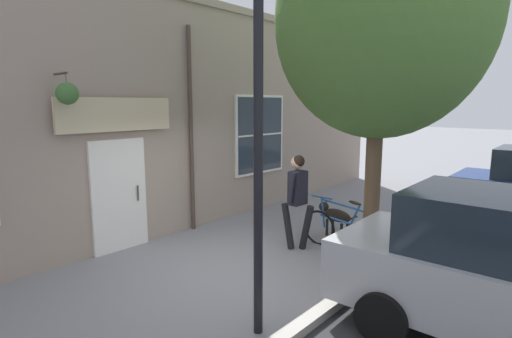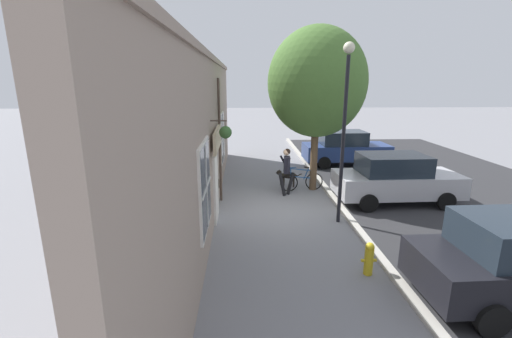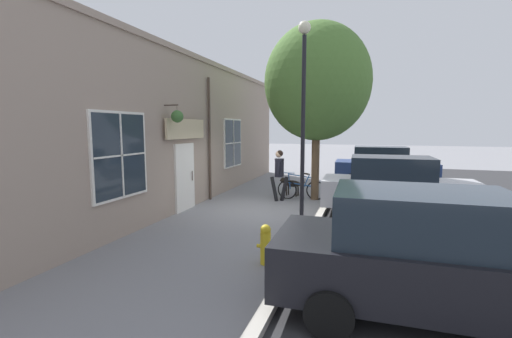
% 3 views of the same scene
% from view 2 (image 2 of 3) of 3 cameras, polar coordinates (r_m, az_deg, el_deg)
% --- Properties ---
extents(ground_plane, '(90.00, 90.00, 0.00)m').
position_cam_2_polar(ground_plane, '(11.74, 4.38, -6.70)').
color(ground_plane, gray).
extents(curb_and_road, '(10.10, 28.00, 0.12)m').
position_cam_2_polar(curb_and_road, '(13.69, 29.60, -5.43)').
color(curb_and_road, '#B2ADA3').
rests_on(curb_and_road, ground_plane).
extents(storefront_facade, '(0.95, 18.00, 4.97)m').
position_cam_2_polar(storefront_facade, '(11.04, -7.57, 5.25)').
color(storefront_facade, gray).
rests_on(storefront_facade, ground_plane).
extents(pedestrian_walking, '(0.64, 0.57, 1.81)m').
position_cam_2_polar(pedestrian_walking, '(12.86, 5.13, 0.34)').
color(pedestrian_walking, black).
rests_on(pedestrian_walking, ground_plane).
extents(dog_on_leash, '(1.07, 0.45, 0.70)m').
position_cam_2_polar(dog_on_leash, '(14.10, 5.22, -1.08)').
color(dog_on_leash, black).
rests_on(dog_on_leash, ground_plane).
extents(street_tree_by_curb, '(3.71, 3.34, 6.22)m').
position_cam_2_polar(street_tree_by_curb, '(13.41, 9.83, 13.41)').
color(street_tree_by_curb, brown).
rests_on(street_tree_by_curb, ground_plane).
extents(leaning_bicycle, '(1.73, 0.21, 1.00)m').
position_cam_2_polar(leaning_bicycle, '(13.70, 7.60, -1.99)').
color(leaning_bicycle, black).
rests_on(leaning_bicycle, ground_plane).
extents(parked_car_mid_block, '(4.34, 2.02, 1.75)m').
position_cam_2_polar(parked_car_mid_block, '(13.07, 22.24, -1.49)').
color(parked_car_mid_block, '#B7B7BC').
rests_on(parked_car_mid_block, ground_plane).
extents(parked_car_far_end, '(4.34, 2.02, 1.75)m').
position_cam_2_polar(parked_car_far_end, '(18.24, 14.60, 3.42)').
color(parked_car_far_end, navy).
rests_on(parked_car_far_end, ground_plane).
extents(street_lamp, '(0.32, 0.32, 5.27)m').
position_cam_2_polar(street_lamp, '(10.21, 14.62, 9.36)').
color(street_lamp, black).
rests_on(street_lamp, ground_plane).
extents(fire_hydrant, '(0.34, 0.20, 0.77)m').
position_cam_2_polar(fire_hydrant, '(8.28, 18.31, -13.92)').
color(fire_hydrant, gold).
rests_on(fire_hydrant, ground_plane).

